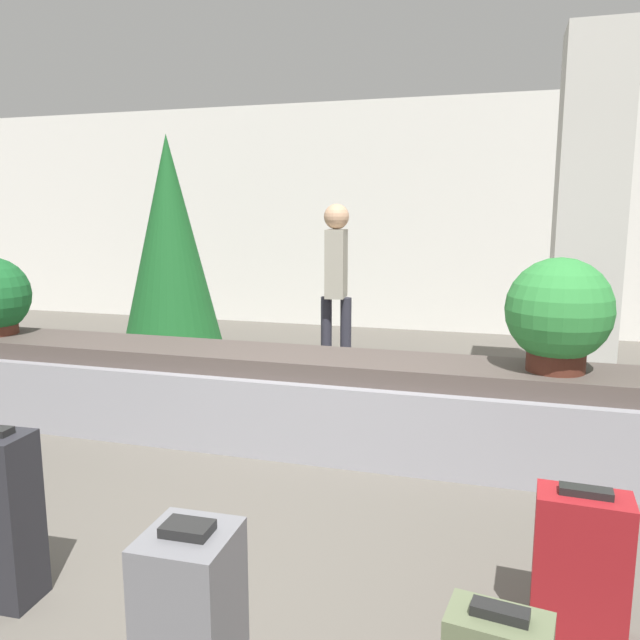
{
  "coord_description": "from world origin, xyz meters",
  "views": [
    {
      "loc": [
        1.21,
        -2.62,
        1.66
      ],
      "look_at": [
        0.0,
        1.5,
        0.92
      ],
      "focal_mm": 35.0,
      "sensor_mm": 36.0,
      "label": 1
    }
  ],
  "objects": [
    {
      "name": "traveler_0",
      "position": [
        -0.35,
        3.26,
        1.05
      ],
      "size": [
        0.31,
        0.34,
        1.74
      ],
      "rotation": [
        0.0,
        0.0,
        1.67
      ],
      "color": "#282833",
      "rests_on": "ground_plane"
    },
    {
      "name": "decorated_tree",
      "position": [
        -2.41,
        3.69,
        1.35
      ],
      "size": [
        1.12,
        1.12,
        2.51
      ],
      "color": "#4C331E",
      "rests_on": "ground_plane"
    },
    {
      "name": "pillar",
      "position": [
        1.91,
        3.35,
        1.6
      ],
      "size": [
        0.56,
        0.56,
        3.2
      ],
      "color": "beige",
      "rests_on": "ground_plane"
    },
    {
      "name": "suitcase_1",
      "position": [
        -0.78,
        -0.64,
        0.38
      ],
      "size": [
        0.29,
        0.23,
        0.78
      ],
      "rotation": [
        0.0,
        0.0,
        0.05
      ],
      "color": "#232328",
      "rests_on": "ground_plane"
    },
    {
      "name": "back_wall",
      "position": [
        0.0,
        6.21,
        1.6
      ],
      "size": [
        18.0,
        0.06,
        3.2
      ],
      "color": "silver",
      "rests_on": "ground_plane"
    },
    {
      "name": "ground_plane",
      "position": [
        0.0,
        0.0,
        0.0
      ],
      "size": [
        18.0,
        18.0,
        0.0
      ],
      "primitive_type": "plane",
      "color": "#59544C"
    },
    {
      "name": "suitcase_3",
      "position": [
        1.56,
        -0.19,
        0.3
      ],
      "size": [
        0.36,
        0.22,
        0.62
      ],
      "rotation": [
        0.0,
        0.0,
        -0.05
      ],
      "color": "maroon",
      "rests_on": "ground_plane"
    },
    {
      "name": "potted_plant_2",
      "position": [
        1.56,
        1.49,
        1.03
      ],
      "size": [
        0.66,
        0.66,
        0.72
      ],
      "color": "#4C2319",
      "rests_on": "carousel"
    },
    {
      "name": "carousel",
      "position": [
        0.0,
        1.5,
        0.32
      ],
      "size": [
        7.7,
        0.77,
        0.67
      ],
      "color": "gray",
      "rests_on": "ground_plane"
    }
  ]
}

